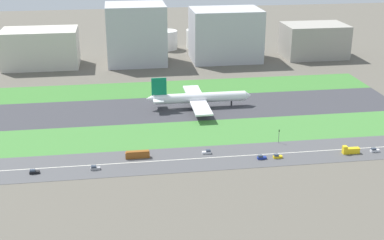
% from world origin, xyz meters
% --- Properties ---
extents(ground_plane, '(800.00, 800.00, 0.00)m').
position_xyz_m(ground_plane, '(0.00, 0.00, 0.00)').
color(ground_plane, '#5B564C').
extents(runway, '(280.00, 46.00, 0.10)m').
position_xyz_m(runway, '(0.00, 0.00, 0.05)').
color(runway, '#38383D').
rests_on(runway, ground_plane).
extents(grass_median_north, '(280.00, 36.00, 0.10)m').
position_xyz_m(grass_median_north, '(0.00, 41.00, 0.05)').
color(grass_median_north, '#3D7A33').
rests_on(grass_median_north, ground_plane).
extents(grass_median_south, '(280.00, 36.00, 0.10)m').
position_xyz_m(grass_median_south, '(0.00, -41.00, 0.05)').
color(grass_median_south, '#427F38').
rests_on(grass_median_south, ground_plane).
extents(highway, '(280.00, 28.00, 0.10)m').
position_xyz_m(highway, '(0.00, -73.00, 0.05)').
color(highway, '#4C4C4F').
rests_on(highway, ground_plane).
extents(highway_centerline, '(266.00, 0.50, 0.01)m').
position_xyz_m(highway_centerline, '(0.00, -73.00, 0.11)').
color(highway_centerline, silver).
rests_on(highway_centerline, highway).
extents(airliner, '(65.00, 56.00, 19.70)m').
position_xyz_m(airliner, '(15.70, 0.00, 6.23)').
color(airliner, white).
rests_on(airliner, runway).
extents(car_4, '(4.40, 1.80, 2.00)m').
position_xyz_m(car_4, '(-44.22, -78.00, 0.92)').
color(car_4, '#99999E').
rests_on(car_4, highway).
extents(car_3, '(4.40, 1.80, 2.00)m').
position_xyz_m(car_3, '(42.38, -78.00, 0.92)').
color(car_3, yellow).
rests_on(car_3, highway).
extents(car_5, '(4.40, 1.80, 2.00)m').
position_xyz_m(car_5, '(92.12, -78.00, 0.92)').
color(car_5, silver).
rests_on(car_5, highway).
extents(bus_0, '(11.60, 2.50, 3.50)m').
position_xyz_m(bus_0, '(-24.21, -68.00, 1.82)').
color(bus_0, brown).
rests_on(bus_0, highway).
extents(truck_0, '(8.40, 2.50, 4.00)m').
position_xyz_m(truck_0, '(79.41, -78.00, 1.67)').
color(truck_0, yellow).
rests_on(truck_0, highway).
extents(car_1, '(4.40, 1.80, 2.00)m').
position_xyz_m(car_1, '(-71.34, -78.00, 0.92)').
color(car_1, black).
rests_on(car_1, highway).
extents(car_0, '(4.40, 1.80, 2.00)m').
position_xyz_m(car_0, '(9.74, -68.00, 0.92)').
color(car_0, silver).
rests_on(car_0, highway).
extents(car_2, '(4.40, 1.80, 2.00)m').
position_xyz_m(car_2, '(34.48, -78.00, 0.92)').
color(car_2, navy).
rests_on(car_2, highway).
extents(traffic_light, '(0.36, 0.50, 7.20)m').
position_xyz_m(traffic_light, '(48.55, -60.01, 4.29)').
color(traffic_light, '#4C4C51').
rests_on(traffic_light, highway).
extents(terminal_building, '(57.40, 33.74, 29.23)m').
position_xyz_m(terminal_building, '(-90.00, 114.00, 14.61)').
color(terminal_building, beige).
rests_on(terminal_building, ground_plane).
extents(hangar_building, '(46.27, 38.44, 46.91)m').
position_xyz_m(hangar_building, '(-15.63, 114.00, 23.46)').
color(hangar_building, '#B2B2B7').
rests_on(hangar_building, ground_plane).
extents(office_tower, '(55.58, 38.72, 41.55)m').
position_xyz_m(office_tower, '(56.63, 114.00, 20.77)').
color(office_tower, '#B2B2B7').
rests_on(office_tower, ground_plane).
extents(cargo_warehouse, '(51.07, 34.80, 27.30)m').
position_xyz_m(cargo_warehouse, '(132.52, 114.00, 13.65)').
color(cargo_warehouse, '#9E998E').
rests_on(cargo_warehouse, ground_plane).
extents(fuel_tank_west, '(19.24, 19.24, 16.64)m').
position_xyz_m(fuel_tank_west, '(12.84, 159.00, 8.32)').
color(fuel_tank_west, silver).
rests_on(fuel_tank_west, ground_plane).
extents(fuel_tank_centre, '(24.20, 24.20, 16.60)m').
position_xyz_m(fuel_tank_centre, '(42.89, 159.00, 8.30)').
color(fuel_tank_centre, silver).
rests_on(fuel_tank_centre, ground_plane).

